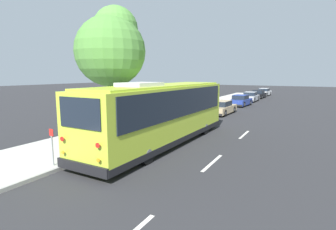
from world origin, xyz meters
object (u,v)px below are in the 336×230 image
object	(u,v)px
parked_sedan_silver	(250,97)
fire_hydrant	(186,113)
parked_sedan_white	(264,92)
parked_sedan_black	(258,94)
parked_sedan_tan	(221,108)
street_tree	(111,47)
sign_post_near	(52,147)
shuttle_bus	(162,111)
parked_sedan_blue	(241,101)
sign_post_far	(87,140)

from	to	relation	value
parked_sedan_silver	fire_hydrant	distance (m)	17.87
parked_sedan_silver	parked_sedan_white	bearing A→B (deg)	0.55
fire_hydrant	parked_sedan_silver	bearing A→B (deg)	-5.19
fire_hydrant	parked_sedan_black	bearing A→B (deg)	-3.98
parked_sedan_tan	parked_sedan_black	bearing A→B (deg)	1.62
parked_sedan_silver	fire_hydrant	xyz separation A→B (m)	(-17.79, 1.62, -0.06)
parked_sedan_tan	parked_sedan_white	world-z (taller)	parked_sedan_white
street_tree	sign_post_near	xyz separation A→B (m)	(-4.79, -0.93, -4.29)
shuttle_bus	parked_sedan_blue	bearing A→B (deg)	2.40
fire_hydrant	shuttle_bus	bearing A→B (deg)	-164.54
parked_sedan_tan	street_tree	size ratio (longest dim) A/B	0.63
street_tree	fire_hydrant	world-z (taller)	street_tree
shuttle_bus	parked_sedan_white	xyz separation A→B (m)	(36.68, 0.40, -1.19)
parked_sedan_blue	sign_post_near	size ratio (longest dim) A/B	2.88
parked_sedan_blue	sign_post_far	distance (m)	23.12
parked_sedan_blue	parked_sedan_black	xyz separation A→B (m)	(11.82, -0.00, -0.02)
street_tree	parked_sedan_white	bearing A→B (deg)	-3.70
parked_sedan_white	sign_post_near	distance (m)	42.14
sign_post_near	parked_sedan_silver	bearing A→B (deg)	-2.66
shuttle_bus	sign_post_far	xyz separation A→B (m)	(-3.64, 1.88, -1.00)
fire_hydrant	sign_post_near	bearing A→B (deg)	-179.17
parked_sedan_white	sign_post_far	world-z (taller)	sign_post_far
fire_hydrant	street_tree	bearing A→B (deg)	174.80
parked_sedan_blue	parked_sedan_white	distance (m)	17.26
parked_sedan_silver	parked_sedan_black	bearing A→B (deg)	0.46
parked_sedan_black	street_tree	world-z (taller)	street_tree
sign_post_near	parked_sedan_white	bearing A→B (deg)	-2.02
parked_sedan_silver	parked_sedan_white	xyz separation A→B (m)	(11.39, -0.06, -0.01)
parked_sedan_tan	parked_sedan_white	size ratio (longest dim) A/B	1.05
sign_post_far	fire_hydrant	bearing A→B (deg)	0.97
parked_sedan_silver	parked_sedan_blue	bearing A→B (deg)	-178.83
parked_sedan_blue	street_tree	distance (m)	20.73
sign_post_far	fire_hydrant	world-z (taller)	sign_post_far
parked_sedan_blue	fire_hydrant	world-z (taller)	parked_sedan_blue
parked_sedan_blue	fire_hydrant	distance (m)	12.05
street_tree	sign_post_far	distance (m)	5.41
shuttle_bus	parked_sedan_blue	size ratio (longest dim) A/B	2.69
parked_sedan_black	sign_post_far	world-z (taller)	sign_post_far
shuttle_bus	street_tree	xyz separation A→B (m)	(-0.65, 2.81, 3.41)
parked_sedan_white	sign_post_far	xyz separation A→B (m)	(-40.33, 1.48, 0.20)
parked_sedan_blue	sign_post_near	distance (m)	24.91
parked_sedan_tan	street_tree	world-z (taller)	street_tree
parked_sedan_tan	parked_sedan_black	distance (m)	19.19
shuttle_bus	parked_sedan_blue	xyz separation A→B (m)	(19.43, 0.42, -1.19)
parked_sedan_tan	parked_sedan_white	bearing A→B (deg)	1.62
parked_sedan_black	sign_post_near	distance (m)	36.71
parked_sedan_blue	street_tree	world-z (taller)	street_tree
parked_sedan_white	street_tree	xyz separation A→B (m)	(-37.33, 2.41, 4.61)
fire_hydrant	parked_sedan_tan	bearing A→B (deg)	-19.29
street_tree	sign_post_far	size ratio (longest dim) A/B	5.62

